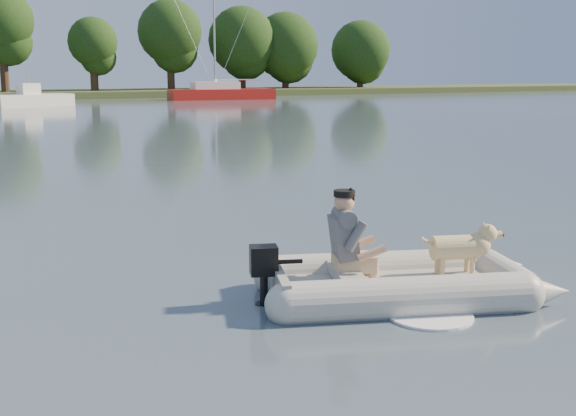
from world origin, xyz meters
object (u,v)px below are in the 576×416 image
motorboat (32,91)px  sailboat (221,93)px  dog (455,252)px  man (346,234)px  dinghy (405,249)px

motorboat → sailboat: 16.73m
dog → motorboat: 45.34m
motorboat → man: bearing=-112.6°
dinghy → motorboat: motorboat is taller
man → dog: man is taller
man → sailboat: 53.85m
man → dog: (1.15, -0.40, -0.23)m
dinghy → man: 0.66m
dog → motorboat: bearing=106.0°
man → sailboat: size_ratio=0.08×
motorboat → sailboat: size_ratio=0.45×
dinghy → man: (-0.58, 0.25, 0.17)m
dog → motorboat: (2.42, 45.27, 0.57)m
dinghy → motorboat: (2.99, 45.12, 0.51)m
dinghy → dog: dinghy is taller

